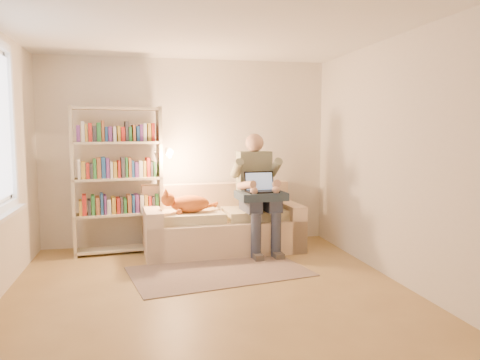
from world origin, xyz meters
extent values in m
plane|color=olive|center=(0.00, 0.00, 0.00)|extent=(4.50, 4.50, 0.00)
cube|color=white|center=(0.00, 0.00, 2.60)|extent=(4.00, 4.50, 0.02)
cube|color=silver|center=(2.00, 0.00, 1.30)|extent=(0.02, 4.50, 2.60)
cube|color=silver|center=(0.00, 2.25, 1.30)|extent=(4.00, 0.02, 2.60)
cube|color=silver|center=(0.00, -2.25, 1.30)|extent=(4.00, 0.02, 2.60)
cube|color=white|center=(-1.92, 0.20, 0.81)|extent=(0.12, 1.52, 0.04)
cube|color=beige|center=(0.41, 1.70, 0.22)|extent=(2.11, 1.04, 0.43)
cube|color=beige|center=(0.39, 2.06, 0.65)|extent=(2.07, 0.32, 0.44)
cube|color=beige|center=(-0.52, 1.65, 0.31)|extent=(0.26, 0.94, 0.62)
cube|color=beige|center=(1.33, 1.75, 0.31)|extent=(0.26, 0.94, 0.62)
cube|color=beige|center=(-0.05, 1.62, 0.49)|extent=(0.91, 0.67, 0.12)
cube|color=beige|center=(0.87, 1.67, 0.49)|extent=(0.91, 0.67, 0.12)
cube|color=slate|center=(0.85, 1.76, 1.02)|extent=(0.46, 0.27, 0.61)
sphere|color=tan|center=(0.85, 1.74, 1.45)|extent=(0.24, 0.24, 0.24)
cube|color=#343949|center=(0.74, 1.47, 0.66)|extent=(0.21, 0.51, 0.19)
cube|color=#343949|center=(1.00, 1.48, 0.66)|extent=(0.21, 0.51, 0.19)
cylinder|color=#343949|center=(0.75, 1.22, 0.29)|extent=(0.13, 0.13, 0.58)
cylinder|color=#343949|center=(1.02, 1.24, 0.29)|extent=(0.13, 0.13, 0.58)
ellipsoid|color=orange|center=(-0.05, 1.59, 0.67)|extent=(0.51, 0.29, 0.22)
sphere|color=orange|center=(-0.33, 1.53, 0.74)|extent=(0.18, 0.18, 0.18)
cylinder|color=orange|center=(0.21, 1.66, 0.62)|extent=(0.25, 0.06, 0.07)
cube|color=#253340|center=(0.92, 1.45, 0.77)|extent=(0.63, 0.52, 0.10)
cube|color=black|center=(0.92, 1.41, 0.83)|extent=(0.41, 0.30, 0.02)
cube|color=black|center=(0.92, 1.53, 0.95)|extent=(0.40, 0.10, 0.26)
plane|color=#8CA5CC|center=(0.92, 1.53, 0.95)|extent=(0.36, 0.11, 0.35)
cube|color=beige|center=(-1.49, 1.82, 0.96)|extent=(0.07, 0.29, 1.92)
cube|color=beige|center=(-0.40, 1.94, 0.96)|extent=(0.07, 0.29, 1.92)
cube|color=beige|center=(-0.95, 1.88, 0.05)|extent=(1.17, 0.42, 0.03)
cube|color=beige|center=(-0.95, 1.88, 0.52)|extent=(1.17, 0.42, 0.03)
cube|color=beige|center=(-0.95, 1.88, 0.99)|extent=(1.17, 0.42, 0.03)
cube|color=beige|center=(-0.95, 1.88, 1.45)|extent=(1.17, 0.42, 0.03)
cube|color=beige|center=(-0.95, 1.88, 1.89)|extent=(1.17, 0.42, 0.03)
cube|color=#333338|center=(-0.95, 1.88, 0.65)|extent=(1.00, 0.34, 0.23)
cube|color=#267233|center=(-0.95, 1.88, 1.12)|extent=(1.00, 0.34, 0.23)
cube|color=#995933|center=(-0.95, 1.88, 1.58)|extent=(1.00, 0.34, 0.23)
cylinder|color=silver|center=(-0.48, 1.94, 1.02)|extent=(0.10, 0.10, 0.04)
cone|color=silver|center=(-0.31, 1.83, 1.31)|extent=(0.14, 0.17, 0.16)
cube|color=#826D5F|center=(0.20, 0.76, 0.01)|extent=(2.14, 1.50, 0.01)
camera|label=1|loc=(-0.66, -4.37, 1.60)|focal=35.00mm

